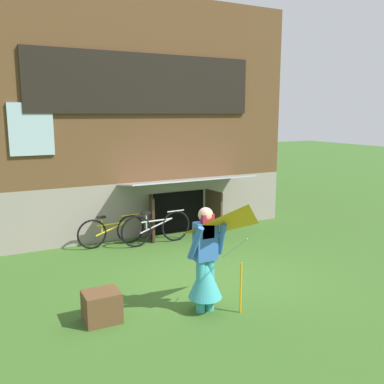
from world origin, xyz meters
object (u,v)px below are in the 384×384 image
at_px(bicycle_silver, 156,228).
at_px(wooden_crate, 102,307).
at_px(bicycle_yellow, 112,231).
at_px(person, 205,268).
at_px(kite, 248,235).

bearing_deg(bicycle_silver, wooden_crate, -126.34).
height_order(bicycle_yellow, wooden_crate, bicycle_yellow).
xyz_separation_m(person, wooden_crate, (-1.50, 0.40, -0.46)).
xyz_separation_m(kite, bicycle_yellow, (-0.67, 4.45, -0.96)).
height_order(person, wooden_crate, person).
distance_m(kite, bicycle_silver, 4.24).
distance_m(kite, bicycle_yellow, 4.61).
bearing_deg(person, kite, -82.45).
relative_size(bicycle_silver, bicycle_yellow, 1.09).
xyz_separation_m(bicycle_yellow, wooden_crate, (-1.18, -3.45, -0.13)).
height_order(person, kite, person).
distance_m(bicycle_yellow, wooden_crate, 3.65).
relative_size(kite, bicycle_silver, 0.93).
distance_m(person, kite, 0.93).
bearing_deg(bicycle_yellow, person, -87.04).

